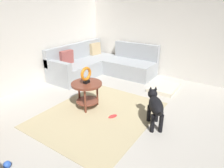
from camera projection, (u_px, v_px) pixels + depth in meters
name	position (u px, v px, depth m)	size (l,w,h in m)	color
ground_plane	(127.00, 133.00, 3.29)	(6.00, 6.00, 0.10)	#B7B2A8
wall_back	(11.00, 34.00, 4.26)	(6.00, 0.12, 2.70)	silver
wall_right	(186.00, 29.00, 5.00)	(0.12, 6.00, 2.70)	silver
area_rug	(99.00, 114.00, 3.74)	(2.30, 1.90, 0.01)	tan
sectional_couch	(101.00, 65.00, 5.72)	(2.20, 2.25, 0.88)	#9EA3A8
side_table	(87.00, 89.00, 3.83)	(0.60, 0.60, 0.54)	brown
torus_sculpture	(86.00, 75.00, 3.72)	(0.28, 0.08, 0.33)	black
dog_bed_mat	(164.00, 87.00, 4.81)	(0.80, 0.60, 0.09)	beige
dog	(155.00, 106.00, 3.29)	(0.73, 0.52, 0.63)	black
dog_toy_ball	(7.00, 165.00, 2.52)	(0.10, 0.10, 0.10)	blue
dog_toy_bone	(113.00, 116.00, 3.62)	(0.18, 0.06, 0.06)	red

